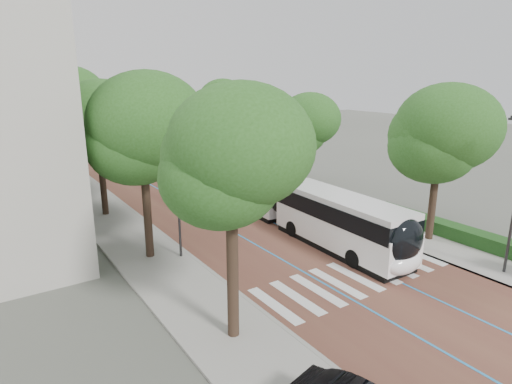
# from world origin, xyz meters

# --- Properties ---
(ground) EXTENTS (160.00, 160.00, 0.00)m
(ground) POSITION_xyz_m (0.00, 0.00, 0.00)
(ground) COLOR #51544C
(ground) RESTS_ON ground
(road) EXTENTS (11.00, 140.00, 0.02)m
(road) POSITION_xyz_m (0.00, 40.00, 0.01)
(road) COLOR brown
(road) RESTS_ON ground
(sidewalk_left) EXTENTS (4.00, 140.00, 0.12)m
(sidewalk_left) POSITION_xyz_m (-7.50, 40.00, 0.06)
(sidewalk_left) COLOR #98968F
(sidewalk_left) RESTS_ON ground
(sidewalk_right) EXTENTS (4.00, 140.00, 0.12)m
(sidewalk_right) POSITION_xyz_m (7.50, 40.00, 0.06)
(sidewalk_right) COLOR #98968F
(sidewalk_right) RESTS_ON ground
(kerb_left) EXTENTS (0.20, 140.00, 0.14)m
(kerb_left) POSITION_xyz_m (-5.60, 40.00, 0.06)
(kerb_left) COLOR gray
(kerb_left) RESTS_ON ground
(kerb_right) EXTENTS (0.20, 140.00, 0.14)m
(kerb_right) POSITION_xyz_m (5.60, 40.00, 0.06)
(kerb_right) COLOR gray
(kerb_right) RESTS_ON ground
(zebra_crossing) EXTENTS (10.55, 3.60, 0.01)m
(zebra_crossing) POSITION_xyz_m (0.20, 1.00, 0.03)
(zebra_crossing) COLOR silver
(zebra_crossing) RESTS_ON ground
(lane_line_left) EXTENTS (0.12, 126.00, 0.01)m
(lane_line_left) POSITION_xyz_m (-1.60, 40.00, 0.02)
(lane_line_left) COLOR #267EBE
(lane_line_left) RESTS_ON road
(lane_line_right) EXTENTS (0.12, 126.00, 0.01)m
(lane_line_right) POSITION_xyz_m (1.60, 40.00, 0.02)
(lane_line_right) COLOR #267EBE
(lane_line_right) RESTS_ON road
(hedge) EXTENTS (1.20, 14.00, 0.80)m
(hedge) POSITION_xyz_m (9.10, 0.00, 0.52)
(hedge) COLOR #194417
(hedge) RESTS_ON sidewalk_right
(streetlight_far) EXTENTS (1.82, 0.20, 8.00)m
(streetlight_far) POSITION_xyz_m (6.62, 22.00, 4.82)
(streetlight_far) COLOR #2B2C2E
(streetlight_far) RESTS_ON sidewalk_right
(lamp_post_left) EXTENTS (0.14, 0.14, 8.00)m
(lamp_post_left) POSITION_xyz_m (-6.10, 8.00, 4.12)
(lamp_post_left) COLOR #2B2C2E
(lamp_post_left) RESTS_ON sidewalk_left
(trees_left) EXTENTS (6.49, 60.22, 10.08)m
(trees_left) POSITION_xyz_m (-7.50, 25.87, 6.86)
(trees_left) COLOR black
(trees_left) RESTS_ON ground
(trees_right) EXTENTS (6.00, 47.69, 8.99)m
(trees_right) POSITION_xyz_m (7.70, 20.50, 6.37)
(trees_right) COLOR black
(trees_right) RESTS_ON ground
(lead_bus) EXTENTS (3.12, 18.47, 3.20)m
(lead_bus) POSITION_xyz_m (2.29, 7.90, 1.63)
(lead_bus) COLOR black
(lead_bus) RESTS_ON ground
(bus_queued_0) EXTENTS (2.60, 12.41, 3.20)m
(bus_queued_0) POSITION_xyz_m (2.12, 23.37, 1.62)
(bus_queued_0) COLOR white
(bus_queued_0) RESTS_ON ground
(bus_queued_1) EXTENTS (3.34, 12.54, 3.20)m
(bus_queued_1) POSITION_xyz_m (2.32, 36.81, 1.62)
(bus_queued_1) COLOR white
(bus_queued_1) RESTS_ON ground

